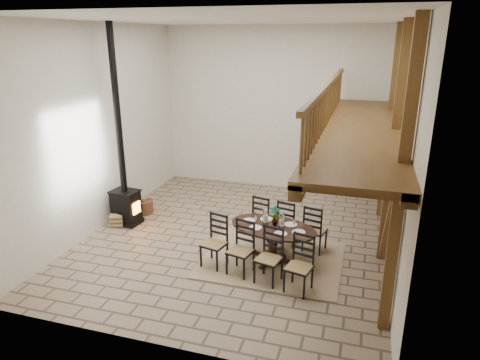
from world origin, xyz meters
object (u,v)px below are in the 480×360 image
(log_stack, at_px, (117,219))
(log_basket, at_px, (143,206))
(dining_table, at_px, (271,244))
(wood_stove, at_px, (124,183))

(log_stack, bearing_deg, log_basket, 75.40)
(log_basket, height_order, log_stack, log_basket)
(dining_table, height_order, log_stack, dining_table)
(log_basket, distance_m, log_stack, 0.95)
(dining_table, height_order, log_basket, dining_table)
(wood_stove, distance_m, log_basket, 1.18)
(wood_stove, relative_size, log_stack, 9.33)
(dining_table, xyz_separation_m, log_stack, (-4.23, 0.71, -0.24))
(dining_table, height_order, wood_stove, wood_stove)
(dining_table, distance_m, wood_stove, 4.21)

